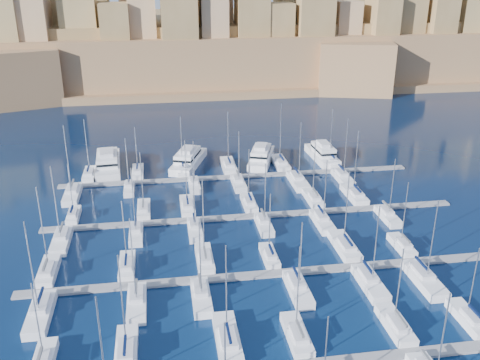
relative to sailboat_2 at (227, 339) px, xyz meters
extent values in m
plane|color=black|center=(10.64, 27.94, -0.76)|extent=(600.00, 600.00, 0.00)
cube|color=slate|center=(10.64, 15.94, -0.56)|extent=(84.00, 2.00, 0.40)
cube|color=slate|center=(10.64, 37.94, -0.56)|extent=(84.00, 2.00, 0.40)
cube|color=slate|center=(10.64, 59.94, -0.56)|extent=(84.00, 2.00, 0.40)
cylinder|color=#9EA0A8|center=(-23.70, -0.46, 5.97)|extent=(0.18, 0.18, 10.83)
cube|color=#595B60|center=(-23.70, -2.13, 1.95)|extent=(0.35, 3.34, 0.35)
cube|color=white|center=(-13.35, -0.30, -0.23)|extent=(2.85, 9.50, 1.68)
cube|color=silver|center=(-13.35, -1.25, 0.96)|extent=(2.00, 4.28, 0.70)
cylinder|color=#9EA0A8|center=(-13.35, 0.17, 7.29)|extent=(0.18, 0.18, 13.36)
cube|color=#061234|center=(-13.35, -1.73, 2.01)|extent=(0.35, 3.80, 0.35)
cube|color=white|center=(0.00, 0.13, -0.20)|extent=(3.11, 10.36, 1.72)
cube|color=silver|center=(0.00, -0.91, 1.00)|extent=(2.18, 4.66, 0.70)
cylinder|color=#9EA0A8|center=(0.00, 0.64, 7.29)|extent=(0.18, 0.18, 13.28)
cube|color=#061234|center=(0.00, -1.43, 2.05)|extent=(0.35, 4.14, 0.35)
cube|color=white|center=(9.47, -0.55, -0.24)|extent=(2.70, 9.01, 1.65)
cube|color=silver|center=(9.47, -1.45, 0.94)|extent=(1.89, 4.05, 0.70)
cylinder|color=#9EA0A8|center=(9.47, -0.10, 6.95)|extent=(0.18, 0.18, 12.73)
cube|color=#595B60|center=(9.47, -1.90, 1.99)|extent=(0.35, 3.60, 0.35)
cube|color=white|center=(23.68, -0.59, -0.24)|extent=(2.68, 8.93, 1.65)
cube|color=silver|center=(23.68, -1.48, 0.93)|extent=(1.88, 4.02, 0.70)
cylinder|color=#9EA0A8|center=(23.68, -0.14, 6.22)|extent=(0.18, 0.18, 11.27)
cube|color=#595B60|center=(23.68, -1.93, 1.98)|extent=(0.35, 3.57, 0.35)
cube|color=white|center=(34.60, -0.77, -0.25)|extent=(2.57, 8.57, 1.63)
cube|color=silver|center=(34.60, -1.63, 0.91)|extent=(1.80, 3.86, 0.70)
cylinder|color=#9EA0A8|center=(34.60, -0.34, 5.84)|extent=(0.18, 0.18, 10.56)
cube|color=#061234|center=(34.60, -2.06, 1.96)|extent=(0.35, 3.43, 0.35)
cylinder|color=#9EA0A8|center=(9.72, -11.70, 5.78)|extent=(0.18, 0.18, 10.45)
cylinder|color=#9EA0A8|center=(23.49, -12.20, 6.80)|extent=(0.18, 0.18, 12.39)
cube|color=white|center=(-26.91, 21.57, -0.23)|extent=(2.77, 9.24, 1.66)
cube|color=silver|center=(-26.91, 20.64, 0.95)|extent=(1.94, 4.16, 0.70)
cylinder|color=#9EA0A8|center=(-26.91, 22.03, 7.69)|extent=(0.18, 0.18, 14.19)
cube|color=#595B60|center=(-26.91, 20.18, 2.00)|extent=(0.35, 3.70, 0.35)
cube|color=white|center=(-14.14, 21.27, -0.25)|extent=(2.60, 8.66, 1.63)
cube|color=silver|center=(-14.14, 20.41, 0.92)|extent=(1.82, 3.90, 0.70)
cylinder|color=#9EA0A8|center=(-14.14, 21.71, 6.12)|extent=(0.18, 0.18, 11.10)
cube|color=#061234|center=(-14.14, 19.97, 1.97)|extent=(0.35, 3.46, 0.35)
cube|color=white|center=(-1.08, 21.59, -0.23)|extent=(2.79, 9.29, 1.66)
cube|color=silver|center=(-1.08, 20.66, 0.95)|extent=(1.95, 4.18, 0.70)
cylinder|color=#9EA0A8|center=(-1.08, 22.06, 7.52)|extent=(0.18, 0.18, 13.84)
cube|color=#595B60|center=(-1.08, 20.20, 2.00)|extent=(0.35, 3.72, 0.35)
cube|color=white|center=(10.13, 20.88, -0.27)|extent=(2.36, 7.87, 1.59)
cube|color=silver|center=(10.13, 20.09, 0.88)|extent=(1.65, 3.54, 0.70)
cylinder|color=#9EA0A8|center=(10.13, 21.27, 6.01)|extent=(0.18, 0.18, 10.96)
cube|color=#061234|center=(10.13, 19.70, 1.93)|extent=(0.35, 3.15, 0.35)
cube|color=white|center=(24.12, 22.15, -0.20)|extent=(3.12, 10.41, 1.72)
cube|color=silver|center=(24.12, 21.11, 1.01)|extent=(2.19, 4.69, 0.70)
cylinder|color=#9EA0A8|center=(24.12, 22.67, 7.42)|extent=(0.18, 0.18, 13.53)
cube|color=#061234|center=(24.12, 20.59, 2.06)|extent=(0.35, 4.17, 0.35)
cube|color=white|center=(34.45, 20.94, -0.26)|extent=(2.39, 7.98, 1.60)
cube|color=silver|center=(34.45, 20.14, 0.89)|extent=(1.68, 3.59, 0.70)
cylinder|color=#9EA0A8|center=(34.45, 21.33, 6.25)|extent=(0.18, 0.18, 11.43)
cube|color=#595B60|center=(34.45, 19.74, 1.94)|extent=(0.35, 3.19, 0.35)
cube|color=white|center=(-26.01, 9.69, -0.20)|extent=(3.15, 10.51, 1.73)
cube|color=silver|center=(-26.01, 10.74, 1.01)|extent=(2.21, 4.73, 0.70)
cylinder|color=#9EA0A8|center=(-26.01, 9.16, 7.86)|extent=(0.18, 0.18, 14.40)
cube|color=#061234|center=(-26.01, 11.27, 2.06)|extent=(0.35, 4.20, 0.35)
cube|color=white|center=(-12.27, 10.25, -0.23)|extent=(2.82, 9.39, 1.67)
cube|color=silver|center=(-12.27, 11.19, 0.96)|extent=(1.97, 4.23, 0.70)
cylinder|color=#9EA0A8|center=(-12.27, 9.78, 7.38)|extent=(0.18, 0.18, 13.56)
cube|color=#595B60|center=(-12.27, 11.66, 2.01)|extent=(0.35, 3.76, 0.35)
cube|color=white|center=(-2.64, 10.29, -0.23)|extent=(2.79, 9.31, 1.67)
cube|color=silver|center=(-2.64, 11.22, 0.95)|extent=(1.95, 4.19, 0.70)
cylinder|color=#9EA0A8|center=(-2.64, 9.82, 6.79)|extent=(0.18, 0.18, 12.37)
cube|color=#595B60|center=(-2.64, 11.69, 2.00)|extent=(0.35, 3.72, 0.35)
cube|color=white|center=(12.45, 10.15, -0.22)|extent=(2.88, 9.58, 1.68)
cube|color=silver|center=(12.45, 11.11, 0.97)|extent=(2.01, 4.31, 0.70)
cylinder|color=#9EA0A8|center=(12.45, 9.67, 6.20)|extent=(0.18, 0.18, 11.16)
cube|color=#061234|center=(12.45, 11.59, 2.02)|extent=(0.35, 3.83, 0.35)
cube|color=white|center=(24.18, 10.03, -0.22)|extent=(2.95, 9.82, 1.69)
cube|color=silver|center=(24.18, 11.01, 0.98)|extent=(2.06, 4.42, 0.70)
cylinder|color=#9EA0A8|center=(24.18, 9.54, 7.13)|extent=(0.18, 0.18, 13.00)
cube|color=#061234|center=(24.18, 11.51, 2.03)|extent=(0.35, 3.93, 0.35)
cube|color=white|center=(33.15, 9.58, -0.20)|extent=(3.22, 10.72, 1.74)
cube|color=silver|center=(33.15, 10.66, 1.02)|extent=(2.25, 4.82, 0.70)
cylinder|color=#9EA0A8|center=(33.15, 9.05, 7.43)|extent=(0.18, 0.18, 13.51)
cube|color=#061234|center=(33.15, 11.19, 2.07)|extent=(0.35, 4.29, 0.35)
cube|color=white|center=(-25.59, 42.74, -0.27)|extent=(2.28, 7.58, 1.58)
cube|color=silver|center=(-25.59, 41.98, 0.87)|extent=(1.59, 3.41, 0.70)
cylinder|color=#9EA0A8|center=(-25.59, 43.12, 5.62)|extent=(0.18, 0.18, 10.20)
cube|color=#061234|center=(-25.59, 41.60, 1.92)|extent=(0.35, 3.03, 0.35)
cube|color=white|center=(-11.63, 43.32, -0.24)|extent=(2.63, 8.75, 1.64)
cube|color=silver|center=(-11.63, 42.45, 0.92)|extent=(1.84, 3.94, 0.70)
cylinder|color=#9EA0A8|center=(-11.63, 43.76, 6.40)|extent=(0.18, 0.18, 11.64)
cube|color=#595B60|center=(-11.63, 42.01, 1.97)|extent=(0.35, 3.50, 0.35)
cube|color=white|center=(-2.65, 43.67, -0.23)|extent=(2.84, 9.46, 1.67)
cube|color=silver|center=(-2.65, 42.73, 0.96)|extent=(1.99, 4.26, 0.70)
cylinder|color=#9EA0A8|center=(-2.65, 44.15, 7.38)|extent=(0.18, 0.18, 13.55)
cube|color=#061234|center=(-2.65, 42.25, 2.01)|extent=(0.35, 3.78, 0.35)
cube|color=white|center=(10.36, 43.25, -0.25)|extent=(2.58, 8.62, 1.63)
cube|color=silver|center=(10.36, 42.39, 0.92)|extent=(1.81, 3.88, 0.70)
cylinder|color=#9EA0A8|center=(10.36, 43.68, 6.20)|extent=(0.18, 0.18, 11.26)
cube|color=#061234|center=(10.36, 41.96, 1.97)|extent=(0.35, 3.45, 0.35)
cube|color=white|center=(24.45, 43.44, -0.24)|extent=(2.69, 8.98, 1.65)
cube|color=silver|center=(24.45, 42.54, 0.94)|extent=(1.89, 4.04, 0.70)
cylinder|color=#9EA0A8|center=(24.45, 43.88, 6.53)|extent=(0.18, 0.18, 11.89)
cube|color=#595B60|center=(24.45, 42.09, 1.99)|extent=(0.35, 3.59, 0.35)
cube|color=white|center=(33.97, 44.14, -0.20)|extent=(3.11, 10.38, 1.72)
cube|color=silver|center=(33.97, 43.10, 1.01)|extent=(2.18, 4.67, 0.70)
cylinder|color=#9EA0A8|center=(33.97, 44.65, 7.51)|extent=(0.18, 0.18, 13.71)
cube|color=#061234|center=(33.97, 42.58, 2.06)|extent=(0.35, 4.15, 0.35)
cube|color=white|center=(-26.37, 32.02, -0.22)|extent=(2.96, 9.85, 1.69)
cube|color=silver|center=(-26.37, 33.00, 0.98)|extent=(2.07, 4.43, 0.70)
cylinder|color=#9EA0A8|center=(-26.37, 31.52, 7.66)|extent=(0.18, 0.18, 14.05)
cube|color=#595B60|center=(-26.37, 33.50, 2.03)|extent=(0.35, 3.94, 0.35)
cube|color=white|center=(-12.93, 32.74, -0.25)|extent=(2.53, 8.42, 1.62)
cube|color=silver|center=(-12.93, 33.58, 0.91)|extent=(1.77, 3.79, 0.70)
cylinder|color=#9EA0A8|center=(-12.93, 32.31, 6.91)|extent=(0.18, 0.18, 12.72)
cube|color=#061234|center=(-12.93, 34.00, 1.96)|extent=(0.35, 3.37, 0.35)
cube|color=white|center=(-1.89, 32.64, -0.25)|extent=(2.58, 8.61, 1.63)
cube|color=silver|center=(-1.89, 33.50, 0.92)|extent=(1.81, 3.87, 0.70)
cylinder|color=#9EA0A8|center=(-1.89, 32.21, 6.25)|extent=(0.18, 0.18, 11.36)
cube|color=#061234|center=(-1.89, 33.93, 1.97)|extent=(0.35, 3.44, 0.35)
cube|color=white|center=(11.53, 32.71, -0.25)|extent=(2.54, 8.47, 1.62)
cube|color=silver|center=(11.53, 33.56, 0.91)|extent=(1.78, 3.81, 0.70)
cylinder|color=#9EA0A8|center=(11.53, 32.29, 6.68)|extent=(0.18, 0.18, 12.24)
cube|color=#595B60|center=(11.53, 33.98, 1.96)|extent=(0.35, 3.39, 0.35)
cube|color=white|center=(23.12, 32.25, -0.23)|extent=(2.82, 9.39, 1.67)
cube|color=silver|center=(23.12, 33.19, 0.96)|extent=(1.97, 4.22, 0.70)
cylinder|color=#9EA0A8|center=(23.12, 31.78, 6.84)|extent=(0.18, 0.18, 12.48)
cube|color=#061234|center=(23.12, 33.66, 2.01)|extent=(0.35, 3.75, 0.35)
cube|color=white|center=(36.84, 32.62, -0.25)|extent=(2.59, 8.65, 1.63)
cube|color=silver|center=(36.84, 33.49, 0.92)|extent=(1.82, 3.89, 0.70)
cylinder|color=#9EA0A8|center=(36.84, 32.19, 6.43)|extent=(0.18, 0.18, 11.72)
cube|color=#595B60|center=(36.84, 33.92, 1.97)|extent=(0.35, 3.46, 0.35)
cube|color=white|center=(-24.78, 65.51, -0.23)|extent=(2.74, 9.14, 1.66)
cube|color=silver|center=(-24.78, 64.60, 0.94)|extent=(1.92, 4.11, 0.70)
cylinder|color=#9EA0A8|center=(-24.78, 65.97, 7.03)|extent=(0.18, 0.18, 12.88)
cube|color=#061234|center=(-24.78, 64.14, 1.99)|extent=(0.35, 3.66, 0.35)
cube|color=white|center=(-13.34, 65.41, -0.24)|extent=(2.68, 8.92, 1.65)
cube|color=silver|center=(-13.34, 64.51, 0.93)|extent=(1.87, 4.02, 0.70)
cylinder|color=#9EA0A8|center=(-13.34, 65.85, 5.88)|extent=(0.18, 0.18, 10.60)
cube|color=#061234|center=(-13.34, 64.07, 1.98)|extent=(0.35, 3.57, 0.35)
cube|color=white|center=(-2.43, 65.58, -0.23)|extent=(2.78, 9.27, 1.66)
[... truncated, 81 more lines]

